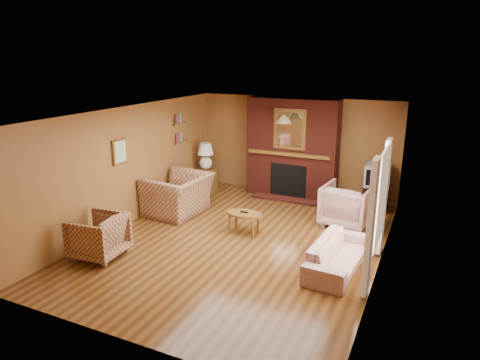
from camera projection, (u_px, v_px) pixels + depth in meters
The scene contains 20 objects.
floor at pixel (240, 241), 8.06m from camera, with size 6.50×6.50×0.00m, color #49270F.
ceiling at pixel (240, 113), 7.39m from camera, with size 6.50×6.50×0.00m, color silver.
wall_back at pixel (295, 146), 10.55m from camera, with size 6.50×6.50×0.00m, color olive.
wall_front at pixel (121, 252), 4.89m from camera, with size 6.50×6.50×0.00m, color olive.
wall_left at pixel (129, 165), 8.73m from camera, with size 6.50×6.50×0.00m, color olive.
wall_right at pixel (384, 198), 6.71m from camera, with size 6.50×6.50×0.00m, color olive.
fireplace at pixel (292, 149), 10.33m from camera, with size 2.20×0.82×2.40m.
window_right at pixel (379, 206), 6.58m from camera, with size 0.10×1.85×2.00m.
bookshelf at pixel (181, 129), 10.23m from camera, with size 0.09×0.55×0.71m.
botanical_print at pixel (120, 152), 8.36m from camera, with size 0.05×0.40×0.50m.
pendant_light at pixel (284, 119), 9.50m from camera, with size 0.36×0.36×0.48m.
plaid_loveseat at pixel (178, 195), 9.35m from camera, with size 1.33×1.16×0.86m, color maroon.
plaid_armchair at pixel (98, 236), 7.34m from camera, with size 0.80×0.83×0.75m, color maroon.
floral_sofa at pixel (338, 254), 6.95m from camera, with size 1.71×0.67×0.50m, color #BBB391.
floral_armchair at pixel (347, 205), 8.70m from camera, with size 0.92×0.95×0.86m, color #BBB391.
coffee_table at pixel (244, 216), 8.31m from camera, with size 0.72×0.45×0.45m.
side_table at pixel (206, 180), 10.96m from camera, with size 0.43×0.43×0.58m, color brown.
table_lamp at pixel (206, 155), 10.77m from camera, with size 0.41×0.41×0.67m.
tv_stand at pixel (375, 198), 9.59m from camera, with size 0.52×0.47×0.57m, color black.
crt_tv at pixel (377, 175), 9.44m from camera, with size 0.57×0.57×0.49m.
Camera 1 is at (3.11, -6.73, 3.36)m, focal length 32.00 mm.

